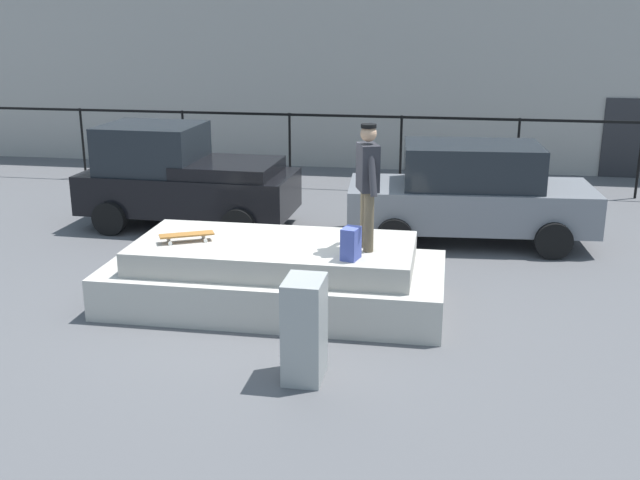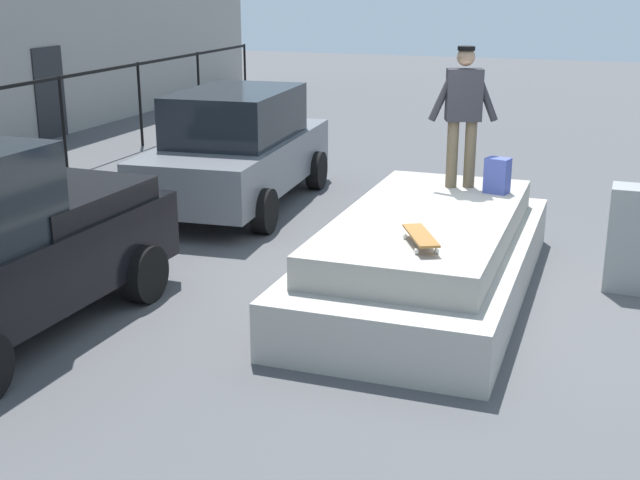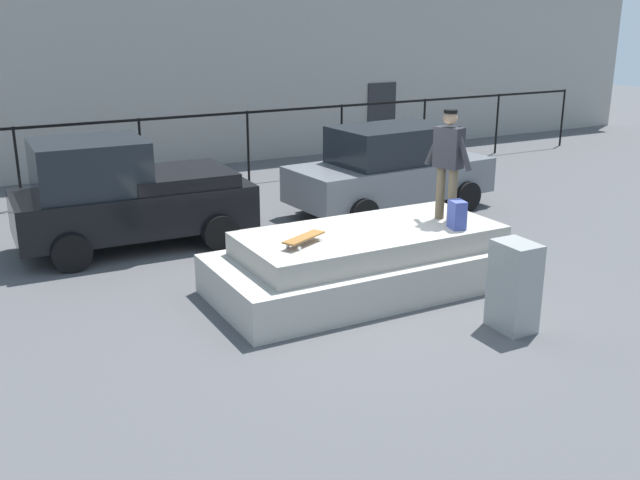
{
  "view_description": "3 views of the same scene",
  "coord_description": "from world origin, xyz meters",
  "px_view_note": "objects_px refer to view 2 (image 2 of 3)",
  "views": [
    {
      "loc": [
        2.44,
        -9.92,
        4.09
      ],
      "look_at": [
        0.59,
        0.86,
        0.77
      ],
      "focal_mm": 42.53,
      "sensor_mm": 36.0,
      "label": 1
    },
    {
      "loc": [
        -8.9,
        -1.8,
        3.44
      ],
      "look_at": [
        -0.49,
        1.2,
        0.66
      ],
      "focal_mm": 47.49,
      "sensor_mm": 36.0,
      "label": 2
    },
    {
      "loc": [
        -5.64,
        -8.8,
        4.08
      ],
      "look_at": [
        -0.13,
        1.36,
        0.45
      ],
      "focal_mm": 41.04,
      "sensor_mm": 36.0,
      "label": 3
    }
  ],
  "objects_px": {
    "skateboard": "(421,236)",
    "backpack": "(497,176)",
    "skateboarder": "(463,107)",
    "car_grey_sedan_mid": "(237,148)",
    "utility_box": "(635,239)"
  },
  "relations": [
    {
      "from": "skateboarder",
      "to": "backpack",
      "type": "bearing_deg",
      "value": -107.96
    },
    {
      "from": "skateboarder",
      "to": "backpack",
      "type": "relative_size",
      "value": 4.0
    },
    {
      "from": "skateboard",
      "to": "backpack",
      "type": "relative_size",
      "value": 1.79
    },
    {
      "from": "backpack",
      "to": "utility_box",
      "type": "bearing_deg",
      "value": 2.8
    },
    {
      "from": "skateboard",
      "to": "car_grey_sedan_mid",
      "type": "bearing_deg",
      "value": 43.62
    },
    {
      "from": "skateboarder",
      "to": "backpack",
      "type": "xyz_separation_m",
      "value": [
        -0.16,
        -0.48,
        -0.78
      ]
    },
    {
      "from": "skateboarder",
      "to": "skateboard",
      "type": "bearing_deg",
      "value": -177.83
    },
    {
      "from": "backpack",
      "to": "car_grey_sedan_mid",
      "type": "xyz_separation_m",
      "value": [
        1.63,
        4.23,
        -0.24
      ]
    },
    {
      "from": "skateboarder",
      "to": "utility_box",
      "type": "height_order",
      "value": "skateboarder"
    },
    {
      "from": "utility_box",
      "to": "backpack",
      "type": "bearing_deg",
      "value": 79.88
    },
    {
      "from": "skateboard",
      "to": "utility_box",
      "type": "xyz_separation_m",
      "value": [
        2.08,
        -2.01,
        -0.43
      ]
    },
    {
      "from": "skateboard",
      "to": "skateboarder",
      "type": "bearing_deg",
      "value": 2.17
    },
    {
      "from": "car_grey_sedan_mid",
      "to": "utility_box",
      "type": "bearing_deg",
      "value": -108.41
    },
    {
      "from": "skateboard",
      "to": "utility_box",
      "type": "height_order",
      "value": "utility_box"
    },
    {
      "from": "skateboarder",
      "to": "skateboard",
      "type": "height_order",
      "value": "skateboarder"
    }
  ]
}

